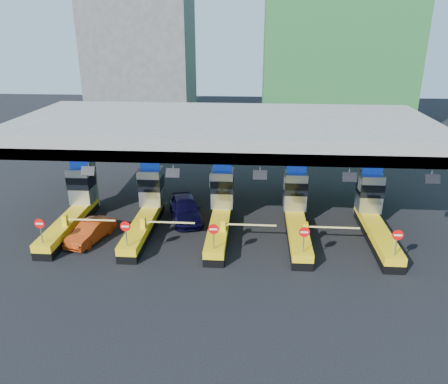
{
  "coord_description": "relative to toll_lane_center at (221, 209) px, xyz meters",
  "views": [
    {
      "loc": [
        2.19,
        -26.44,
        12.78
      ],
      "look_at": [
        0.24,
        0.0,
        2.71
      ],
      "focal_mm": 35.0,
      "sensor_mm": 36.0,
      "label": 1
    }
  ],
  "objects": [
    {
      "name": "toll_lane_left",
      "position": [
        -5.0,
        0.0,
        0.0
      ],
      "size": [
        4.43,
        8.0,
        4.16
      ],
      "color": "black",
      "rests_on": "ground"
    },
    {
      "name": "toll_lane_center",
      "position": [
        0.0,
        0.0,
        0.0
      ],
      "size": [
        4.43,
        8.0,
        4.16
      ],
      "color": "black",
      "rests_on": "ground"
    },
    {
      "name": "toll_canopy",
      "position": [
        -0.0,
        2.59,
        4.74
      ],
      "size": [
        28.0,
        12.09,
        7.0
      ],
      "color": "slate",
      "rests_on": "ground"
    },
    {
      "name": "bg_building_scaffold",
      "position": [
        12.0,
        31.72,
        12.6
      ],
      "size": [
        18.0,
        12.0,
        28.0
      ],
      "primitive_type": "cube",
      "color": "#1E5926",
      "rests_on": "ground"
    },
    {
      "name": "toll_lane_far_right",
      "position": [
        10.0,
        0.0,
        0.0
      ],
      "size": [
        4.43,
        8.0,
        4.16
      ],
      "color": "black",
      "rests_on": "ground"
    },
    {
      "name": "toll_lane_far_left",
      "position": [
        -10.0,
        0.0,
        0.0
      ],
      "size": [
        4.43,
        8.0,
        4.16
      ],
      "color": "black",
      "rests_on": "ground"
    },
    {
      "name": "toll_lane_right",
      "position": [
        5.0,
        0.0,
        0.0
      ],
      "size": [
        4.43,
        8.0,
        4.16
      ],
      "color": "black",
      "rests_on": "ground"
    },
    {
      "name": "ground",
      "position": [
        -0.0,
        -0.28,
        -1.4
      ],
      "size": [
        120.0,
        120.0,
        0.0
      ],
      "primitive_type": "plane",
      "color": "black",
      "rests_on": "ground"
    },
    {
      "name": "van",
      "position": [
        -2.57,
        1.2,
        -0.57
      ],
      "size": [
        3.27,
        5.24,
        1.66
      ],
      "primitive_type": "imported",
      "rotation": [
        0.0,
        0.0,
        0.29
      ],
      "color": "black",
      "rests_on": "ground"
    },
    {
      "name": "red_car",
      "position": [
        -8.08,
        -2.48,
        -0.76
      ],
      "size": [
        2.36,
        4.1,
        1.28
      ],
      "primitive_type": "imported",
      "rotation": [
        0.0,
        0.0,
        -0.28
      ],
      "color": "#9B300B",
      "rests_on": "ground"
    },
    {
      "name": "bg_building_concrete",
      "position": [
        -14.0,
        35.72,
        7.6
      ],
      "size": [
        14.0,
        10.0,
        18.0
      ],
      "primitive_type": "cube",
      "color": "#4C4C49",
      "rests_on": "ground"
    }
  ]
}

